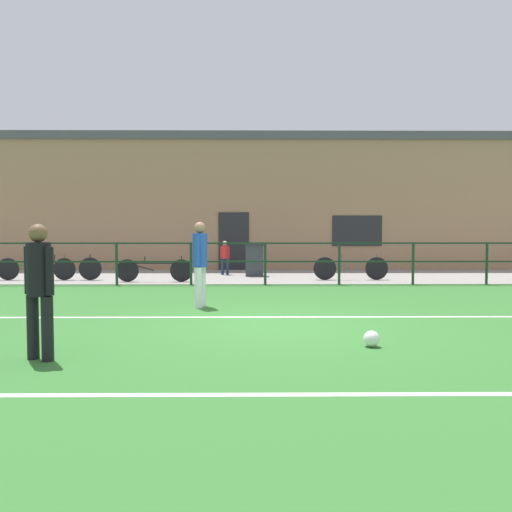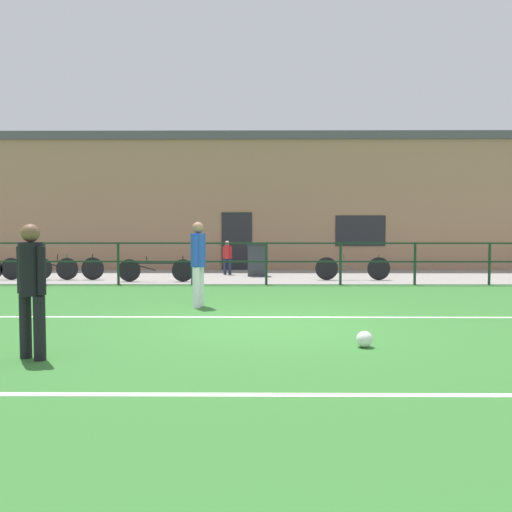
{
  "view_description": "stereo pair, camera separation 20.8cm",
  "coord_description": "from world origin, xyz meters",
  "px_view_note": "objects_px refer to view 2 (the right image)",
  "views": [
    {
      "loc": [
        -0.38,
        -8.45,
        1.54
      ],
      "look_at": [
        -0.26,
        4.26,
        0.87
      ],
      "focal_mm": 37.74,
      "sensor_mm": 36.0,
      "label": 1
    },
    {
      "loc": [
        -0.17,
        -8.45,
        1.54
      ],
      "look_at": [
        -0.26,
        4.26,
        0.87
      ],
      "focal_mm": 37.74,
      "sensor_mm": 36.0,
      "label": 2
    }
  ],
  "objects_px": {
    "player_goalkeeper": "(31,283)",
    "bicycle_parked_2": "(67,268)",
    "player_striker": "(198,259)",
    "soccer_ball_match": "(364,339)",
    "spectator_child": "(227,255)",
    "bicycle_parked_3": "(156,270)",
    "bicycle_parked_0": "(353,268)",
    "trash_bin_0": "(257,260)",
    "bicycle_parked_4": "(39,268)"
  },
  "relations": [
    {
      "from": "bicycle_parked_3",
      "to": "bicycle_parked_4",
      "type": "distance_m",
      "value": 3.57
    },
    {
      "from": "soccer_ball_match",
      "to": "bicycle_parked_0",
      "type": "relative_size",
      "value": 0.1
    },
    {
      "from": "bicycle_parked_0",
      "to": "trash_bin_0",
      "type": "height_order",
      "value": "trash_bin_0"
    },
    {
      "from": "player_goalkeeper",
      "to": "bicycle_parked_3",
      "type": "height_order",
      "value": "player_goalkeeper"
    },
    {
      "from": "player_goalkeeper",
      "to": "bicycle_parked_0",
      "type": "bearing_deg",
      "value": 87.16
    },
    {
      "from": "bicycle_parked_3",
      "to": "bicycle_parked_4",
      "type": "height_order",
      "value": "bicycle_parked_4"
    },
    {
      "from": "bicycle_parked_2",
      "to": "spectator_child",
      "type": "bearing_deg",
      "value": 21.36
    },
    {
      "from": "trash_bin_0",
      "to": "bicycle_parked_3",
      "type": "bearing_deg",
      "value": -147.42
    },
    {
      "from": "player_striker",
      "to": "spectator_child",
      "type": "distance_m",
      "value": 7.06
    },
    {
      "from": "player_striker",
      "to": "bicycle_parked_3",
      "type": "relative_size",
      "value": 0.77
    },
    {
      "from": "spectator_child",
      "to": "bicycle_parked_4",
      "type": "height_order",
      "value": "spectator_child"
    },
    {
      "from": "player_goalkeeper",
      "to": "bicycle_parked_0",
      "type": "relative_size",
      "value": 0.73
    },
    {
      "from": "spectator_child",
      "to": "bicycle_parked_3",
      "type": "bearing_deg",
      "value": 54.96
    },
    {
      "from": "spectator_child",
      "to": "bicycle_parked_4",
      "type": "xyz_separation_m",
      "value": [
        -5.41,
        -1.8,
        -0.29
      ]
    },
    {
      "from": "bicycle_parked_0",
      "to": "bicycle_parked_2",
      "type": "distance_m",
      "value": 8.37
    },
    {
      "from": "bicycle_parked_2",
      "to": "bicycle_parked_4",
      "type": "distance_m",
      "value": 0.81
    },
    {
      "from": "player_striker",
      "to": "soccer_ball_match",
      "type": "distance_m",
      "value": 4.43
    },
    {
      "from": "player_striker",
      "to": "bicycle_parked_4",
      "type": "relative_size",
      "value": 0.73
    },
    {
      "from": "player_goalkeeper",
      "to": "spectator_child",
      "type": "distance_m",
      "value": 11.35
    },
    {
      "from": "bicycle_parked_2",
      "to": "bicycle_parked_3",
      "type": "bearing_deg",
      "value": -10.68
    },
    {
      "from": "player_goalkeeper",
      "to": "trash_bin_0",
      "type": "height_order",
      "value": "player_goalkeeper"
    },
    {
      "from": "trash_bin_0",
      "to": "bicycle_parked_2",
      "type": "bearing_deg",
      "value": -166.85
    },
    {
      "from": "soccer_ball_match",
      "to": "trash_bin_0",
      "type": "xyz_separation_m",
      "value": [
        -1.46,
        10.08,
        0.43
      ]
    },
    {
      "from": "player_goalkeeper",
      "to": "bicycle_parked_2",
      "type": "relative_size",
      "value": 0.73
    },
    {
      "from": "soccer_ball_match",
      "to": "bicycle_parked_2",
      "type": "xyz_separation_m",
      "value": [
        -7.01,
        8.78,
        0.26
      ]
    },
    {
      "from": "spectator_child",
      "to": "trash_bin_0",
      "type": "xyz_separation_m",
      "value": [
        0.96,
        -0.5,
        -0.11
      ]
    },
    {
      "from": "player_goalkeeper",
      "to": "spectator_child",
      "type": "relative_size",
      "value": 1.45
    },
    {
      "from": "bicycle_parked_3",
      "to": "soccer_ball_match",
      "type": "bearing_deg",
      "value": -62.55
    },
    {
      "from": "player_goalkeeper",
      "to": "spectator_child",
      "type": "height_order",
      "value": "player_goalkeeper"
    },
    {
      "from": "spectator_child",
      "to": "bicycle_parked_2",
      "type": "xyz_separation_m",
      "value": [
        -4.6,
        -1.8,
        -0.28
      ]
    },
    {
      "from": "bicycle_parked_3",
      "to": "trash_bin_0",
      "type": "distance_m",
      "value": 3.37
    },
    {
      "from": "bicycle_parked_0",
      "to": "trash_bin_0",
      "type": "relative_size",
      "value": 2.13
    },
    {
      "from": "player_goalkeeper",
      "to": "bicycle_parked_4",
      "type": "xyz_separation_m",
      "value": [
        -3.81,
        9.43,
        -0.54
      ]
    },
    {
      "from": "bicycle_parked_4",
      "to": "spectator_child",
      "type": "bearing_deg",
      "value": 18.4
    },
    {
      "from": "spectator_child",
      "to": "trash_bin_0",
      "type": "height_order",
      "value": "spectator_child"
    },
    {
      "from": "player_striker",
      "to": "soccer_ball_match",
      "type": "xyz_separation_m",
      "value": [
        2.55,
        -3.52,
        -0.83
      ]
    },
    {
      "from": "player_striker",
      "to": "bicycle_parked_0",
      "type": "relative_size",
      "value": 0.76
    },
    {
      "from": "soccer_ball_match",
      "to": "player_striker",
      "type": "bearing_deg",
      "value": 125.89
    },
    {
      "from": "player_goalkeeper",
      "to": "soccer_ball_match",
      "type": "xyz_separation_m",
      "value": [
        4.02,
        0.65,
        -0.8
      ]
    },
    {
      "from": "spectator_child",
      "to": "bicycle_parked_3",
      "type": "relative_size",
      "value": 0.51
    },
    {
      "from": "bicycle_parked_2",
      "to": "trash_bin_0",
      "type": "relative_size",
      "value": 2.13
    },
    {
      "from": "spectator_child",
      "to": "bicycle_parked_4",
      "type": "relative_size",
      "value": 0.48
    },
    {
      "from": "player_goalkeeper",
      "to": "soccer_ball_match",
      "type": "bearing_deg",
      "value": 36.02
    },
    {
      "from": "player_goalkeeper",
      "to": "bicycle_parked_0",
      "type": "xyz_separation_m",
      "value": [
        5.37,
        9.43,
        -0.53
      ]
    },
    {
      "from": "soccer_ball_match",
      "to": "bicycle_parked_4",
      "type": "distance_m",
      "value": 11.76
    },
    {
      "from": "bicycle_parked_4",
      "to": "player_goalkeeper",
      "type": "bearing_deg",
      "value": -68.02
    },
    {
      "from": "player_goalkeeper",
      "to": "player_striker",
      "type": "xyz_separation_m",
      "value": [
        1.47,
        4.17,
        0.04
      ]
    },
    {
      "from": "trash_bin_0",
      "to": "bicycle_parked_4",
      "type": "bearing_deg",
      "value": -168.47
    },
    {
      "from": "bicycle_parked_4",
      "to": "trash_bin_0",
      "type": "distance_m",
      "value": 6.5
    },
    {
      "from": "player_striker",
      "to": "spectator_child",
      "type": "bearing_deg",
      "value": -168.48
    }
  ]
}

